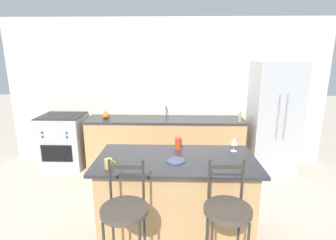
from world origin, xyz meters
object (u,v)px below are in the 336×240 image
Objects in this scene: refrigerator at (273,117)px; wine_glass at (234,141)px; coffee_mug at (109,164)px; pumpkin_decoration at (106,115)px; oven_range at (64,141)px; bar_stool_near at (125,221)px; bar_stool_far at (227,221)px; tumbler_cup at (178,143)px; dinner_plate at (176,160)px; soap_bottle at (240,118)px.

refrigerator reaches higher than wine_glass.
coffee_mug is 2.22m from pumpkin_decoration.
refrigerator is 3.84m from oven_range.
oven_range is 3.06m from bar_stool_near.
coffee_mug is at bearing -74.49° from pumpkin_decoration.
bar_stool_far reaches higher than wine_glass.
bar_stool_near is 1.56m from wine_glass.
refrigerator reaches higher than bar_stool_near.
refrigerator is at bearing 42.27° from tumbler_cup.
coffee_mug is 0.91m from tumbler_cup.
bar_stool_far is 3.11m from pumpkin_decoration.
tumbler_cup is at bearing 38.66° from coffee_mug.
pumpkin_decoration reaches higher than oven_range.
tumbler_cup is 1.03× the size of pumpkin_decoration.
wine_glass is 1.18× the size of tumbler_cup.
bar_stool_far is (-1.27, -2.53, -0.34)m from refrigerator.
tumbler_cup reaches higher than coffee_mug.
bar_stool_far is 0.82m from dinner_plate.
refrigerator is at bearing 41.24° from coffee_mug.
dinner_plate is at bearing -94.79° from tumbler_cup.
refrigerator is at bearing 47.95° from dinner_plate.
wine_glass is at bearing -39.32° from pumpkin_decoration.
bar_stool_near is 10.00× the size of coffee_mug.
soap_bottle is (2.38, -0.17, 0.01)m from pumpkin_decoration.
tumbler_cup is at bearing -36.46° from oven_range.
wine_glass is at bearing -123.04° from refrigerator.
soap_bottle is at bearing 57.36° from bar_stool_near.
refrigerator reaches higher than oven_range.
oven_range is 3.24m from soap_bottle.
bar_stool_near reaches higher than tumbler_cup.
bar_stool_far is 7.84× the size of tumbler_cup.
soap_bottle reaches higher than pumpkin_decoration.
oven_range is 2.60m from coffee_mug.
tumbler_cup is at bearing 176.38° from wine_glass.
wine_glass is 1.22× the size of pumpkin_decoration.
bar_stool_far is (2.54, -2.55, 0.14)m from oven_range.
pumpkin_decoration is at bearing 107.80° from bar_stool_near.
coffee_mug is 2.66m from soap_bottle.
bar_stool_far is at bearing -53.54° from dinner_plate.
tumbler_cup is (-1.69, -1.54, 0.03)m from refrigerator.
refrigerator reaches higher than pumpkin_decoration.
soap_bottle is at bearing -4.10° from pumpkin_decoration.
refrigerator reaches higher than bar_stool_far.
dinner_plate is 1.39× the size of tumbler_cup.
bar_stool_far is at bearing 1.97° from bar_stool_near.
refrigerator is 3.20m from coffee_mug.
coffee_mug is 0.81× the size of pumpkin_decoration.
bar_stool_far is at bearing -104.34° from wine_glass.
tumbler_cup is (2.12, -1.56, 0.51)m from oven_range.
bar_stool_far is at bearing -45.13° from oven_range.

